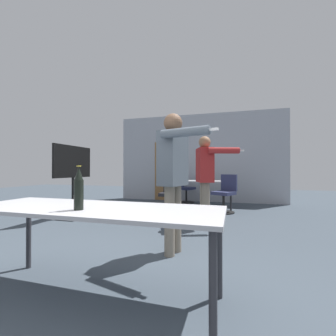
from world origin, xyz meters
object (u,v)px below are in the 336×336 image
(office_chair_far_right, at_px, (184,189))
(tv_screen, at_px, (73,173))
(office_chair_mid_tucked, at_px, (170,195))
(beer_bottle, at_px, (79,189))
(person_left_plaid, at_px, (205,172))
(office_chair_near_pushed, at_px, (225,194))
(person_right_polo, at_px, (174,168))
(drink_cup, at_px, (207,179))

(office_chair_far_right, bearing_deg, tv_screen, -9.02)
(office_chair_mid_tucked, distance_m, beer_bottle, 4.15)
(person_left_plaid, xyz_separation_m, office_chair_near_pushed, (0.32, 1.45, -0.58))
(tv_screen, relative_size, person_right_polo, 0.89)
(office_chair_mid_tucked, xyz_separation_m, beer_bottle, (0.42, -4.10, 0.50))
(person_left_plaid, bearing_deg, tv_screen, -105.68)
(tv_screen, distance_m, office_chair_near_pushed, 3.64)
(tv_screen, xyz_separation_m, beer_bottle, (2.25, -2.69, -0.08))
(person_right_polo, distance_m, beer_bottle, 1.37)
(office_chair_far_right, bearing_deg, office_chair_near_pushed, 66.45)
(person_left_plaid, bearing_deg, beer_bottle, -31.75)
(office_chair_near_pushed, xyz_separation_m, beer_bottle, (-0.95, -4.33, 0.47))
(office_chair_mid_tucked, bearing_deg, office_chair_far_right, -93.11)
(tv_screen, distance_m, drink_cup, 3.49)
(office_chair_far_right, bearing_deg, office_chair_mid_tucked, 21.53)
(tv_screen, xyz_separation_m, person_right_polo, (2.67, -1.40, 0.09))
(office_chair_far_right, height_order, office_chair_near_pushed, office_chair_near_pushed)
(tv_screen, bearing_deg, person_left_plaid, -86.29)
(office_chair_mid_tucked, bearing_deg, beer_bottle, 93.71)
(tv_screen, height_order, beer_bottle, tv_screen)
(tv_screen, height_order, office_chair_mid_tucked, tv_screen)
(beer_bottle, xyz_separation_m, drink_cup, (0.44, 4.92, -0.10))
(tv_screen, bearing_deg, beer_bottle, -140.14)
(beer_bottle, bearing_deg, office_chair_far_right, 93.90)
(drink_cup, bearing_deg, person_left_plaid, -84.51)
(person_left_plaid, xyz_separation_m, office_chair_far_right, (-1.02, 2.84, -0.59))
(office_chair_near_pushed, height_order, drink_cup, office_chair_near_pushed)
(office_chair_near_pushed, bearing_deg, beer_bottle, 106.33)
(person_left_plaid, height_order, drink_cup, person_left_plaid)
(office_chair_far_right, distance_m, office_chair_near_pushed, 1.93)
(office_chair_mid_tucked, height_order, drink_cup, office_chair_mid_tucked)
(person_right_polo, distance_m, drink_cup, 3.64)
(tv_screen, xyz_separation_m, office_chair_mid_tucked, (1.83, 1.40, -0.58))
(person_right_polo, distance_m, office_chair_far_right, 4.55)
(person_left_plaid, relative_size, drink_cup, 14.95)
(office_chair_mid_tucked, distance_m, office_chair_near_pushed, 1.39)
(person_left_plaid, distance_m, office_chair_far_right, 3.08)
(person_right_polo, bearing_deg, tv_screen, -103.01)
(tv_screen, relative_size, beer_bottle, 4.67)
(person_right_polo, relative_size, person_left_plaid, 1.04)
(person_right_polo, height_order, drink_cup, person_right_polo)
(tv_screen, bearing_deg, office_chair_near_pushed, -62.93)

